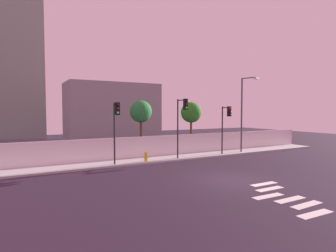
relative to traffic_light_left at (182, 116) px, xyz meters
name	(u,v)px	position (x,y,z in m)	size (l,w,h in m)	color
ground_plane	(232,180)	(-0.75, -6.96, -3.79)	(80.00, 80.00, 0.00)	#271928
sidewalk	(167,159)	(-0.75, 1.24, -3.72)	(36.00, 2.40, 0.15)	#ADADAD
perimeter_wall	(160,146)	(-0.75, 2.53, -2.74)	(36.00, 0.18, 1.80)	silver
crosswalk_marking	(284,197)	(-0.78, -10.63, -3.79)	(3.62, 4.73, 0.01)	silver
traffic_light_left	(182,116)	(0.00, 0.00, 0.00)	(0.35, 1.39, 5.02)	black
traffic_light_center	(116,120)	(-5.69, -0.09, -0.25)	(0.42, 1.51, 4.63)	black
traffic_light_right	(226,120)	(4.80, 0.05, -0.40)	(0.35, 1.23, 4.44)	black
street_lamp_curbside	(244,109)	(7.48, 0.60, 0.58)	(0.81, 1.73, 7.25)	#4C4C51
fire_hydrant	(146,156)	(-3.05, 0.49, -3.23)	(0.44, 0.26, 0.76)	gold
roadside_tree_leftmost	(141,112)	(-1.98, 3.93, 0.29)	(2.03, 2.03, 5.15)	brown
roadside_tree_midleft	(191,113)	(3.56, 3.93, 0.20)	(2.10, 2.10, 5.09)	brown
low_building_distant	(112,113)	(-0.68, 16.53, 0.12)	(11.81, 6.00, 7.82)	gray
tower_on_skyline	(18,41)	(-11.38, 28.53, 10.97)	(6.81, 5.00, 29.52)	gray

